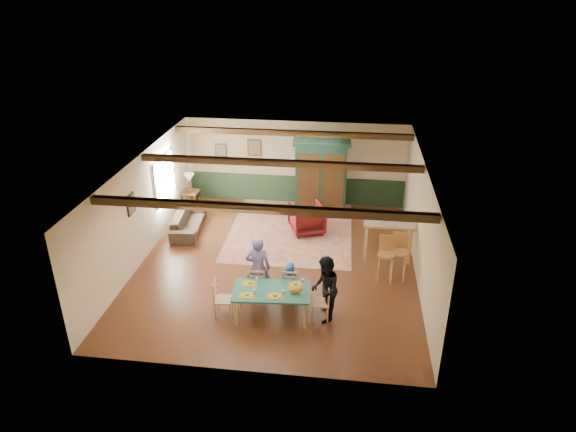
# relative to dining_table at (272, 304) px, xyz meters

# --- Properties ---
(floor) EXTENTS (8.00, 8.00, 0.00)m
(floor) POSITION_rel_dining_table_xyz_m (-0.21, 2.26, -0.34)
(floor) COLOR #4A2515
(floor) RESTS_ON ground
(wall_back) EXTENTS (7.00, 0.02, 2.70)m
(wall_back) POSITION_rel_dining_table_xyz_m (-0.21, 6.26, 1.01)
(wall_back) COLOR beige
(wall_back) RESTS_ON floor
(wall_left) EXTENTS (0.02, 8.00, 2.70)m
(wall_left) POSITION_rel_dining_table_xyz_m (-3.71, 2.26, 1.01)
(wall_left) COLOR beige
(wall_left) RESTS_ON floor
(wall_right) EXTENTS (0.02, 8.00, 2.70)m
(wall_right) POSITION_rel_dining_table_xyz_m (3.29, 2.26, 1.01)
(wall_right) COLOR beige
(wall_right) RESTS_ON floor
(ceiling) EXTENTS (7.00, 8.00, 0.02)m
(ceiling) POSITION_rel_dining_table_xyz_m (-0.21, 2.26, 2.36)
(ceiling) COLOR white
(ceiling) RESTS_ON wall_back
(wainscot_back) EXTENTS (6.95, 0.03, 0.90)m
(wainscot_back) POSITION_rel_dining_table_xyz_m (-0.21, 6.24, 0.11)
(wainscot_back) COLOR #1B3320
(wainscot_back) RESTS_ON floor
(ceiling_beam_front) EXTENTS (6.95, 0.16, 0.16)m
(ceiling_beam_front) POSITION_rel_dining_table_xyz_m (-0.21, -0.04, 2.27)
(ceiling_beam_front) COLOR #31200D
(ceiling_beam_front) RESTS_ON ceiling
(ceiling_beam_mid) EXTENTS (6.95, 0.16, 0.16)m
(ceiling_beam_mid) POSITION_rel_dining_table_xyz_m (-0.21, 2.66, 2.27)
(ceiling_beam_mid) COLOR #31200D
(ceiling_beam_mid) RESTS_ON ceiling
(ceiling_beam_back) EXTENTS (6.95, 0.16, 0.16)m
(ceiling_beam_back) POSITION_rel_dining_table_xyz_m (-0.21, 5.26, 2.27)
(ceiling_beam_back) COLOR #31200D
(ceiling_beam_back) RESTS_ON ceiling
(window_left) EXTENTS (0.06, 1.60, 1.30)m
(window_left) POSITION_rel_dining_table_xyz_m (-3.68, 3.96, 1.21)
(window_left) COLOR white
(window_left) RESTS_ON wall_left
(picture_left_wall) EXTENTS (0.04, 0.42, 0.52)m
(picture_left_wall) POSITION_rel_dining_table_xyz_m (-3.68, 1.66, 1.41)
(picture_left_wall) COLOR gray
(picture_left_wall) RESTS_ON wall_left
(picture_back_a) EXTENTS (0.45, 0.04, 0.55)m
(picture_back_a) POSITION_rel_dining_table_xyz_m (-1.51, 6.23, 1.46)
(picture_back_a) COLOR gray
(picture_back_a) RESTS_ON wall_back
(picture_back_b) EXTENTS (0.38, 0.04, 0.48)m
(picture_back_b) POSITION_rel_dining_table_xyz_m (-2.61, 6.23, 1.31)
(picture_back_b) COLOR gray
(picture_back_b) RESTS_ON wall_back
(dining_table) EXTENTS (1.70, 1.03, 0.68)m
(dining_table) POSITION_rel_dining_table_xyz_m (0.00, 0.00, 0.00)
(dining_table) COLOR #1F6451
(dining_table) RESTS_ON floor
(dining_chair_far_left) EXTENTS (0.41, 0.43, 0.86)m
(dining_chair_far_left) POSITION_rel_dining_table_xyz_m (-0.41, 0.63, 0.09)
(dining_chair_far_left) COLOR tan
(dining_chair_far_left) RESTS_ON floor
(dining_chair_far_right) EXTENTS (0.41, 0.43, 0.86)m
(dining_chair_far_right) POSITION_rel_dining_table_xyz_m (0.31, 0.68, 0.09)
(dining_chair_far_right) COLOR tan
(dining_chair_far_right) RESTS_ON floor
(dining_chair_end_left) EXTENTS (0.43, 0.41, 0.86)m
(dining_chair_end_left) POSITION_rel_dining_table_xyz_m (-1.04, -0.08, 0.09)
(dining_chair_end_left) COLOR tan
(dining_chair_end_left) RESTS_ON floor
(dining_chair_end_right) EXTENTS (0.43, 0.41, 0.86)m
(dining_chair_end_right) POSITION_rel_dining_table_xyz_m (1.04, 0.08, 0.09)
(dining_chair_end_right) COLOR tan
(dining_chair_end_right) RESTS_ON floor
(person_man) EXTENTS (0.60, 0.42, 1.57)m
(person_man) POSITION_rel_dining_table_xyz_m (-0.42, 0.70, 0.44)
(person_man) COLOR #735A9B
(person_man) RESTS_ON floor
(person_woman) EXTENTS (0.62, 0.77, 1.50)m
(person_woman) POSITION_rel_dining_table_xyz_m (1.13, 0.08, 0.41)
(person_woman) COLOR black
(person_woman) RESTS_ON floor
(person_child) EXTENTS (0.47, 0.32, 0.91)m
(person_child) POSITION_rel_dining_table_xyz_m (0.31, 0.75, 0.12)
(person_child) COLOR #27519E
(person_child) RESTS_ON floor
(cat) EXTENTS (0.34, 0.15, 0.16)m
(cat) POSITION_rel_dining_table_xyz_m (0.51, -0.05, 0.42)
(cat) COLOR orange
(cat) RESTS_ON dining_table
(place_setting_near_left) EXTENTS (0.38, 0.30, 0.11)m
(place_setting_near_left) POSITION_rel_dining_table_xyz_m (-0.48, -0.26, 0.40)
(place_setting_near_left) COLOR gold
(place_setting_near_left) RESTS_ON dining_table
(place_setting_near_center) EXTENTS (0.38, 0.30, 0.11)m
(place_setting_near_center) POSITION_rel_dining_table_xyz_m (0.11, -0.22, 0.40)
(place_setting_near_center) COLOR gold
(place_setting_near_center) RESTS_ON dining_table
(place_setting_far_left) EXTENTS (0.38, 0.30, 0.11)m
(place_setting_far_left) POSITION_rel_dining_table_xyz_m (-0.52, 0.19, 0.40)
(place_setting_far_left) COLOR gold
(place_setting_far_left) RESTS_ON dining_table
(place_setting_far_right) EXTENTS (0.38, 0.30, 0.11)m
(place_setting_far_right) POSITION_rel_dining_table_xyz_m (0.48, 0.26, 0.40)
(place_setting_far_right) COLOR gold
(place_setting_far_right) RESTS_ON dining_table
(area_rug) EXTENTS (3.59, 4.24, 0.01)m
(area_rug) POSITION_rel_dining_table_xyz_m (-0.09, 4.17, -0.34)
(area_rug) COLOR beige
(area_rug) RESTS_ON floor
(armoire) EXTENTS (1.72, 0.76, 2.38)m
(armoire) POSITION_rel_dining_table_xyz_m (0.66, 5.39, 0.85)
(armoire) COLOR #133126
(armoire) RESTS_ON floor
(armchair) EXTENTS (1.18, 1.20, 0.84)m
(armchair) POSITION_rel_dining_table_xyz_m (0.36, 4.16, 0.08)
(armchair) COLOR #430D10
(armchair) RESTS_ON floor
(sofa) EXTENTS (0.92, 1.93, 0.54)m
(sofa) POSITION_rel_dining_table_xyz_m (-3.05, 3.79, -0.07)
(sofa) COLOR #372C22
(sofa) RESTS_ON floor
(end_table) EXTENTS (0.55, 0.55, 0.64)m
(end_table) POSITION_rel_dining_table_xyz_m (-3.39, 5.20, -0.02)
(end_table) COLOR #31200D
(end_table) RESTS_ON floor
(table_lamp) EXTENTS (0.33, 0.33, 0.58)m
(table_lamp) POSITION_rel_dining_table_xyz_m (-3.39, 5.20, 0.59)
(table_lamp) COLOR #CCBA84
(table_lamp) RESTS_ON end_table
(counter_table) EXTENTS (1.29, 0.77, 1.07)m
(counter_table) POSITION_rel_dining_table_xyz_m (2.59, 2.94, 0.19)
(counter_table) COLOR beige
(counter_table) RESTS_ON floor
(bar_stool_left) EXTENTS (0.44, 0.48, 1.17)m
(bar_stool_left) POSITION_rel_dining_table_xyz_m (2.49, 1.77, 0.24)
(bar_stool_left) COLOR tan
(bar_stool_left) RESTS_ON floor
(bar_stool_right) EXTENTS (0.46, 0.49, 1.19)m
(bar_stool_right) POSITION_rel_dining_table_xyz_m (2.81, 1.94, 0.25)
(bar_stool_right) COLOR tan
(bar_stool_right) RESTS_ON floor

